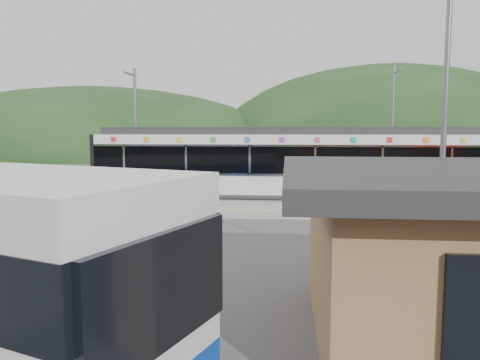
{
  "coord_description": "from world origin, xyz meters",
  "views": [
    {
      "loc": [
        1.44,
        -17.05,
        3.63
      ],
      "look_at": [
        -0.36,
        1.0,
        1.67
      ],
      "focal_mm": 35.0,
      "sensor_mm": 36.0,
      "label": 1
    }
  ],
  "objects": [
    {
      "name": "catenary_mast_east",
      "position": [
        7.0,
        8.56,
        3.65
      ],
      "size": [
        0.18,
        1.8,
        7.0
      ],
      "color": "slate",
      "rests_on": "ground"
    },
    {
      "name": "train",
      "position": [
        2.26,
        6.0,
        2.06
      ],
      "size": [
        20.44,
        3.01,
        3.74
      ],
      "color": "black",
      "rests_on": "ground"
    },
    {
      "name": "catenary_mast_west",
      "position": [
        -7.0,
        8.56,
        3.65
      ],
      "size": [
        0.18,
        1.8,
        7.0
      ],
      "color": "slate",
      "rests_on": "ground"
    },
    {
      "name": "ground",
      "position": [
        0.0,
        0.0,
        0.0
      ],
      "size": [
        120.0,
        120.0,
        0.0
      ],
      "primitive_type": "plane",
      "color": "#4C4C4F",
      "rests_on": "ground"
    },
    {
      "name": "lamp_post",
      "position": [
        4.76,
        -6.82,
        3.95
      ],
      "size": [
        0.57,
        1.21,
        6.65
      ],
      "rotation": [
        0.0,
        0.0,
        -0.43
      ],
      "color": "slate",
      "rests_on": "ground"
    },
    {
      "name": "yellow_line",
      "position": [
        0.0,
        2.0,
        0.3
      ],
      "size": [
        26.0,
        0.1,
        0.01
      ],
      "primitive_type": "cube",
      "color": "yellow",
      "rests_on": "platform"
    },
    {
      "name": "hills",
      "position": [
        6.19,
        5.29,
        0.0
      ],
      "size": [
        146.0,
        149.0,
        26.0
      ],
      "color": "#1E3D19",
      "rests_on": "ground"
    },
    {
      "name": "platform",
      "position": [
        0.0,
        3.3,
        0.15
      ],
      "size": [
        26.0,
        3.2,
        0.3
      ],
      "primitive_type": "cube",
      "color": "#9E9E99",
      "rests_on": "ground"
    }
  ]
}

